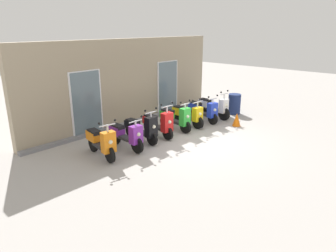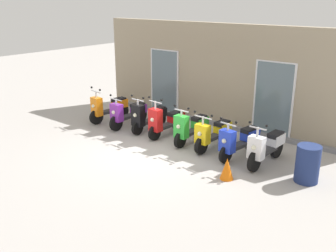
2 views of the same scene
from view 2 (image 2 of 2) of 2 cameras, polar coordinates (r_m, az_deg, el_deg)
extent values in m
plane|color=#A8A39E|center=(10.61, -2.43, -3.78)|extent=(40.00, 40.00, 0.00)
cube|color=gray|center=(12.70, 7.28, 7.59)|extent=(9.16, 0.30, 3.28)
cube|color=slate|center=(12.89, 6.41, 0.52)|extent=(9.16, 0.20, 0.12)
cube|color=silver|center=(13.82, -0.52, 6.56)|extent=(1.24, 0.04, 2.30)
cube|color=slate|center=(13.81, -0.58, 6.55)|extent=(1.12, 0.02, 2.22)
cube|color=silver|center=(11.74, 15.35, 3.70)|extent=(1.24, 0.04, 2.30)
cube|color=slate|center=(11.72, 15.31, 3.68)|extent=(1.12, 0.02, 2.22)
cylinder|color=black|center=(12.97, -10.59, 1.30)|extent=(0.16, 0.51, 0.50)
cylinder|color=black|center=(13.54, -6.80, 2.23)|extent=(0.16, 0.51, 0.50)
cube|color=#2D2D30|center=(13.22, -8.68, 2.19)|extent=(0.35, 0.69, 0.09)
cube|color=orange|center=(12.89, -10.54, 2.88)|extent=(0.41, 0.29, 0.61)
sphere|color=#F2EFCC|center=(12.81, -11.04, 2.94)|extent=(0.12, 0.12, 0.12)
cube|color=orange|center=(13.40, -7.19, 3.36)|extent=(0.37, 0.56, 0.28)
cube|color=black|center=(13.34, -7.36, 3.91)|extent=(0.33, 0.51, 0.11)
cylinder|color=silver|center=(12.78, -10.65, 4.61)|extent=(0.06, 0.06, 0.24)
cylinder|color=silver|center=(12.76, -10.67, 5.04)|extent=(0.49, 0.11, 0.04)
sphere|color=black|center=(12.54, -10.09, 5.30)|extent=(0.07, 0.07, 0.07)
sphere|color=black|center=(12.94, -11.29, 5.64)|extent=(0.07, 0.07, 0.07)
cylinder|color=black|center=(12.23, -7.71, 0.43)|extent=(0.10, 0.51, 0.51)
cylinder|color=black|center=(12.97, -4.06, 1.61)|extent=(0.10, 0.51, 0.51)
cube|color=#2D2D30|center=(12.56, -5.85, 1.47)|extent=(0.28, 0.70, 0.09)
cube|color=purple|center=(12.16, -7.64, 1.98)|extent=(0.39, 0.25, 0.56)
sphere|color=#F2EFCC|center=(12.06, -8.10, 2.03)|extent=(0.12, 0.12, 0.12)
cube|color=purple|center=(12.83, -4.40, 2.56)|extent=(0.31, 0.53, 0.28)
cube|color=black|center=(12.76, -4.54, 3.13)|extent=(0.27, 0.49, 0.11)
cylinder|color=silver|center=(12.06, -7.71, 3.58)|extent=(0.06, 0.06, 0.18)
cylinder|color=silver|center=(12.04, -7.72, 3.91)|extent=(0.49, 0.05, 0.04)
sphere|color=black|center=(11.84, -6.95, 4.19)|extent=(0.07, 0.07, 0.07)
sphere|color=black|center=(12.19, -8.52, 4.54)|extent=(0.07, 0.07, 0.07)
cylinder|color=black|center=(11.81, -4.56, -0.30)|extent=(0.10, 0.44, 0.44)
cylinder|color=black|center=(12.58, -1.10, 0.96)|extent=(0.10, 0.44, 0.44)
cube|color=#2D2D30|center=(12.16, -2.78, 0.80)|extent=(0.27, 0.68, 0.09)
cube|color=black|center=(11.72, -4.47, 1.58)|extent=(0.38, 0.25, 0.67)
sphere|color=#F2EFCC|center=(11.62, -4.92, 1.62)|extent=(0.12, 0.12, 0.12)
cube|color=black|center=(12.43, -1.41, 1.99)|extent=(0.31, 0.52, 0.28)
cube|color=black|center=(12.37, -1.53, 2.57)|extent=(0.27, 0.48, 0.11)
cylinder|color=silver|center=(11.61, -4.52, 3.51)|extent=(0.06, 0.06, 0.19)
cylinder|color=silver|center=(11.59, -4.53, 3.88)|extent=(0.47, 0.04, 0.04)
sphere|color=black|center=(11.40, -3.68, 4.18)|extent=(0.07, 0.07, 0.07)
sphere|color=black|center=(11.72, -5.39, 4.54)|extent=(0.07, 0.07, 0.07)
cylinder|color=black|center=(11.34, -2.00, -1.02)|extent=(0.12, 0.47, 0.46)
cylinder|color=black|center=(12.06, 1.52, 0.21)|extent=(0.12, 0.47, 0.46)
cube|color=#2D2D30|center=(11.66, -0.18, 0.07)|extent=(0.31, 0.67, 0.09)
cube|color=red|center=(11.24, -1.88, 0.90)|extent=(0.40, 0.27, 0.66)
sphere|color=#F2EFCC|center=(11.14, -2.35, 0.94)|extent=(0.12, 0.12, 0.12)
cube|color=red|center=(11.91, 1.22, 1.29)|extent=(0.34, 0.54, 0.28)
cube|color=black|center=(11.84, 1.09, 1.90)|extent=(0.30, 0.50, 0.11)
cylinder|color=silver|center=(11.11, -1.91, 3.05)|extent=(0.06, 0.06, 0.26)
cylinder|color=silver|center=(11.08, -1.91, 3.60)|extent=(0.50, 0.07, 0.04)
sphere|color=black|center=(10.89, -0.99, 3.88)|extent=(0.07, 0.07, 0.07)
sphere|color=black|center=(11.23, -2.82, 4.31)|extent=(0.07, 0.07, 0.07)
cylinder|color=black|center=(10.78, 1.83, -2.08)|extent=(0.12, 0.46, 0.46)
cylinder|color=black|center=(11.57, 5.01, -0.67)|extent=(0.12, 0.46, 0.46)
cube|color=#2D2D30|center=(11.14, 3.49, -0.87)|extent=(0.27, 0.65, 0.09)
cube|color=green|center=(10.68, 1.99, -0.12)|extent=(0.39, 0.25, 0.64)
sphere|color=#F2EFCC|center=(10.57, 1.56, -0.09)|extent=(0.12, 0.12, 0.12)
cube|color=green|center=(11.40, 4.76, 0.59)|extent=(0.31, 0.53, 0.28)
cube|color=black|center=(11.33, 4.66, 1.21)|extent=(0.27, 0.49, 0.11)
cylinder|color=silver|center=(10.56, 2.01, 1.92)|extent=(0.06, 0.06, 0.19)
cylinder|color=silver|center=(10.54, 2.01, 2.31)|extent=(0.47, 0.05, 0.04)
sphere|color=black|center=(10.38, 3.05, 2.60)|extent=(0.07, 0.07, 0.07)
sphere|color=black|center=(10.65, 1.02, 3.05)|extent=(0.07, 0.07, 0.07)
cylinder|color=black|center=(10.39, 4.97, -2.92)|extent=(0.15, 0.48, 0.48)
cylinder|color=black|center=(11.23, 8.37, -1.36)|extent=(0.15, 0.48, 0.48)
cube|color=#2D2D30|center=(10.77, 6.75, -1.61)|extent=(0.30, 0.70, 0.09)
cube|color=yellow|center=(10.30, 5.15, -1.19)|extent=(0.39, 0.26, 0.53)
sphere|color=#F2EFCC|center=(10.19, 4.72, -1.16)|extent=(0.12, 0.12, 0.12)
cube|color=yellow|center=(11.07, 8.14, -0.22)|extent=(0.33, 0.54, 0.28)
cube|color=black|center=(10.99, 8.05, 0.42)|extent=(0.29, 0.49, 0.11)
cylinder|color=silver|center=(10.19, 5.21, 0.74)|extent=(0.06, 0.06, 0.24)
cylinder|color=silver|center=(10.16, 5.23, 1.29)|extent=(0.56, 0.07, 0.04)
sphere|color=black|center=(9.97, 6.52, 1.51)|extent=(0.07, 0.07, 0.07)
sphere|color=black|center=(10.29, 4.00, 2.13)|extent=(0.07, 0.07, 0.07)
cylinder|color=black|center=(9.91, 8.56, -4.19)|extent=(0.15, 0.47, 0.47)
cylinder|color=black|center=(10.76, 12.31, -2.55)|extent=(0.15, 0.47, 0.47)
cube|color=#2D2D30|center=(10.30, 10.55, -2.82)|extent=(0.36, 0.73, 0.09)
cube|color=#1E38C6|center=(9.82, 8.81, -2.25)|extent=(0.41, 0.29, 0.58)
sphere|color=#F2EFCC|center=(9.71, 8.34, -2.22)|extent=(0.12, 0.12, 0.12)
cube|color=#1E38C6|center=(10.58, 12.11, -1.19)|extent=(0.37, 0.56, 0.28)
cube|color=black|center=(10.51, 12.04, -0.53)|extent=(0.33, 0.51, 0.11)
cylinder|color=silver|center=(9.69, 8.91, -0.20)|extent=(0.06, 0.06, 0.21)
cylinder|color=silver|center=(9.66, 8.94, 0.27)|extent=(0.47, 0.10, 0.04)
sphere|color=black|center=(9.50, 10.08, 0.51)|extent=(0.07, 0.07, 0.07)
sphere|color=black|center=(9.77, 7.88, 1.15)|extent=(0.07, 0.07, 0.07)
cylinder|color=black|center=(9.57, 12.73, -5.12)|extent=(0.14, 0.53, 0.53)
cylinder|color=black|center=(10.52, 15.84, -3.16)|extent=(0.14, 0.53, 0.53)
cube|color=#2D2D30|center=(10.00, 14.41, -3.56)|extent=(0.30, 0.73, 0.09)
cube|color=white|center=(9.47, 13.00, -3.16)|extent=(0.39, 0.26, 0.56)
sphere|color=#F2EFCC|center=(9.35, 12.62, -3.15)|extent=(0.12, 0.12, 0.12)
cube|color=white|center=(10.34, 15.73, -1.89)|extent=(0.33, 0.54, 0.28)
cube|color=black|center=(10.26, 15.69, -1.22)|extent=(0.29, 0.49, 0.11)
cylinder|color=silver|center=(9.34, 13.17, -0.93)|extent=(0.06, 0.06, 0.26)
cylinder|color=silver|center=(9.30, 13.22, -0.30)|extent=(0.44, 0.06, 0.04)
sphere|color=black|center=(9.17, 14.46, -0.01)|extent=(0.07, 0.07, 0.07)
sphere|color=black|center=(9.37, 12.08, 0.57)|extent=(0.07, 0.07, 0.07)
cylinder|color=navy|center=(9.32, 20.03, -5.31)|extent=(0.54, 0.54, 0.88)
cone|color=orange|center=(9.06, 8.75, -6.29)|extent=(0.32, 0.32, 0.52)
camera|label=1|loc=(14.33, -47.55, 11.51)|focal=33.19mm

